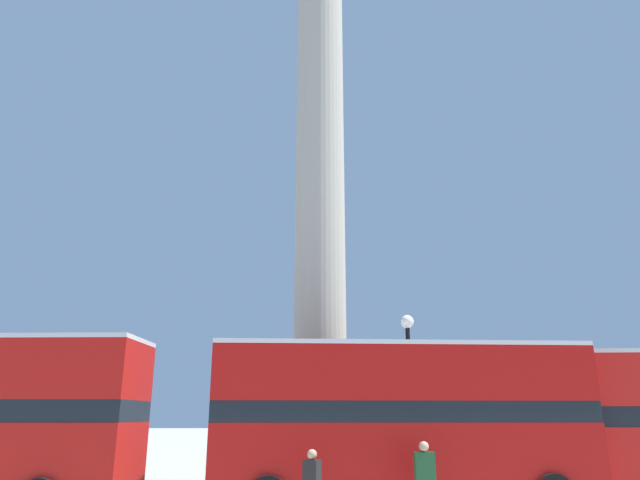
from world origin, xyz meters
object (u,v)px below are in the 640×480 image
object	(u,v)px
monument_column	(320,251)
equestrian_statue	(583,434)
street_lamp	(410,390)
bus_c	(400,415)
pedestrian_near_lamp	(425,476)

from	to	relation	value
monument_column	equestrian_statue	xyz separation A→B (m)	(12.16, 4.47, -7.31)
equestrian_statue	street_lamp	world-z (taller)	equestrian_statue
monument_column	equestrian_statue	distance (m)	14.88
monument_column	bus_c	xyz separation A→B (m)	(2.05, -6.13, -6.53)
pedestrian_near_lamp	bus_c	bearing A→B (deg)	-87.91
street_lamp	equestrian_statue	bearing A→B (deg)	42.55
equestrian_statue	street_lamp	xyz separation A→B (m)	(-9.45, -8.67, 1.56)
monument_column	pedestrian_near_lamp	distance (m)	11.73
monument_column	bus_c	size ratio (longest dim) A/B	2.41
monument_column	street_lamp	world-z (taller)	monument_column
bus_c	street_lamp	xyz separation A→B (m)	(0.66, 1.93, 0.77)
monument_column	equestrian_statue	world-z (taller)	monument_column
bus_c	monument_column	bearing A→B (deg)	106.90
pedestrian_near_lamp	equestrian_statue	bearing A→B (deg)	-129.31
bus_c	pedestrian_near_lamp	xyz separation A→B (m)	(0.15, -2.28, -1.36)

